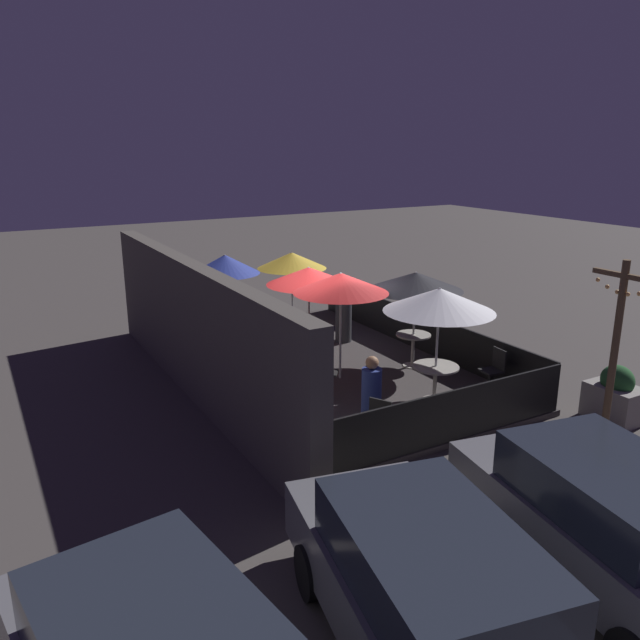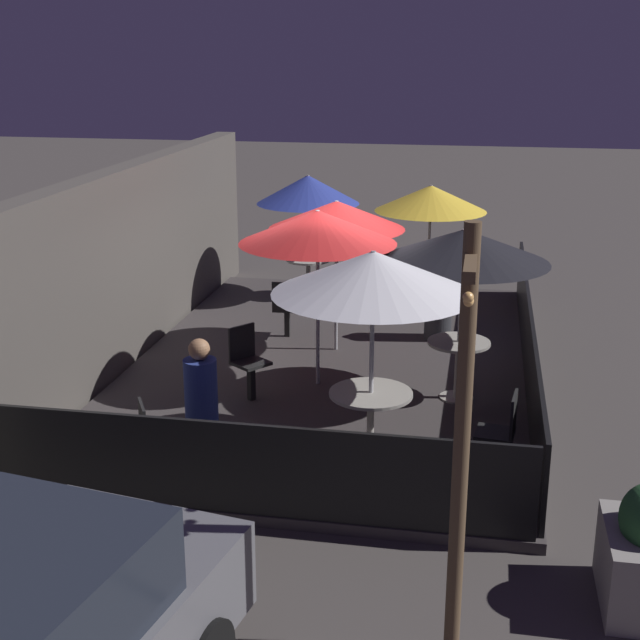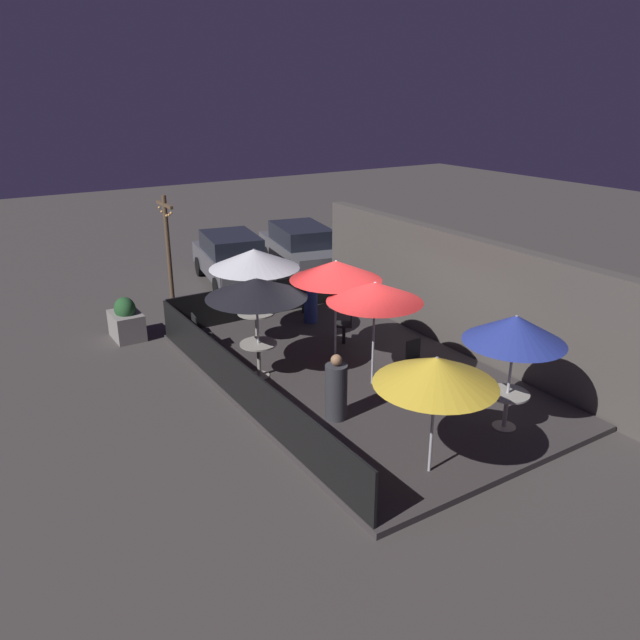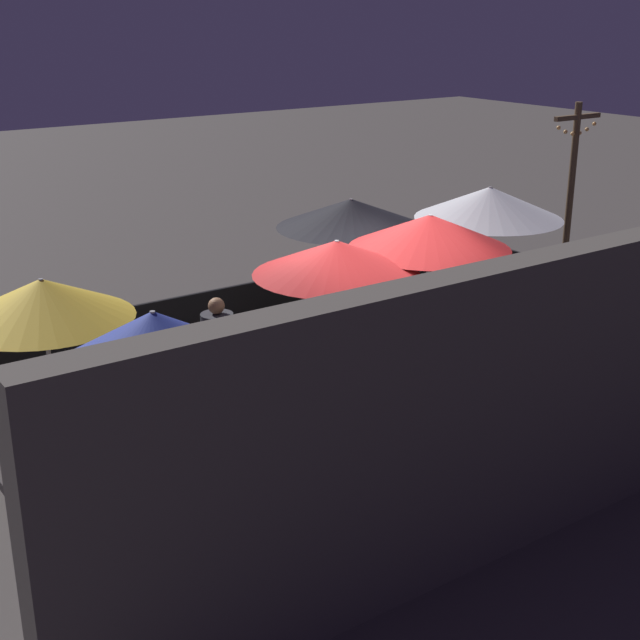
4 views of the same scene
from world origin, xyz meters
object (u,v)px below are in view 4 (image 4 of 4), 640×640
object	(u,v)px
patio_umbrella_3	(43,299)
dining_table_1	(483,301)
patio_umbrella_1	(489,203)
patio_umbrella_0	(351,213)
dining_table_2	(163,473)
planter_box	(466,256)
patron_1	(598,327)
patio_umbrella_2	(154,337)
patio_chair_2	(429,283)
dining_table_0	(350,307)
patron_0	(218,351)
patio_umbrella_5	(430,232)
light_post	(571,188)
patio_chair_1	(351,412)
patio_umbrella_4	(337,258)
patio_chair_0	(505,360)

from	to	relation	value
patio_umbrella_3	dining_table_1	xyz separation A→B (m)	(-6.54, 0.18, -1.21)
patio_umbrella_1	patio_umbrella_0	bearing A→B (deg)	-25.56
dining_table_2	planter_box	world-z (taller)	planter_box
patio_umbrella_0	patron_1	world-z (taller)	patio_umbrella_0
patio_umbrella_2	dining_table_1	world-z (taller)	patio_umbrella_2
dining_table_1	patio_chair_2	size ratio (longest dim) A/B	1.02
patio_umbrella_1	planter_box	world-z (taller)	patio_umbrella_1
dining_table_2	patio_chair_2	distance (m)	7.22
dining_table_0	patron_1	bearing A→B (deg)	129.90
patio_umbrella_2	patio_chair_2	world-z (taller)	patio_umbrella_2
patio_umbrella_2	planter_box	xyz separation A→B (m)	(-8.38, -4.54, -1.59)
dining_table_1	planter_box	bearing A→B (deg)	-129.86
patio_umbrella_3	patron_0	size ratio (longest dim) A/B	1.56
patio_umbrella_5	patron_0	bearing A→B (deg)	-33.31
patio_chair_2	light_post	world-z (taller)	light_post
planter_box	patio_umbrella_2	bearing A→B (deg)	28.44
patio_umbrella_3	patio_chair_1	world-z (taller)	patio_umbrella_3
patio_umbrella_4	light_post	world-z (taller)	light_post
dining_table_0	patron_1	world-z (taller)	patron_1
patio_umbrella_5	patio_chair_1	bearing A→B (deg)	24.69
patio_chair_0	patron_0	bearing A→B (deg)	89.73
patio_umbrella_5	dining_table_1	world-z (taller)	patio_umbrella_5
dining_table_0	patio_chair_1	xyz separation A→B (m)	(2.01, 2.70, -0.11)
dining_table_1	planter_box	distance (m)	3.39
patio_umbrella_5	dining_table_2	bearing A→B (deg)	13.02
patio_chair_2	patron_0	distance (m)	4.54
patio_umbrella_4	patio_chair_2	xyz separation A→B (m)	(-3.63, -2.38, -1.55)
patio_umbrella_3	patio_umbrella_5	bearing A→B (deg)	165.69
dining_table_0	patio_chair_0	bearing A→B (deg)	100.74
patio_umbrella_5	patron_1	world-z (taller)	patio_umbrella_5
dining_table_0	patio_umbrella_4	bearing A→B (deg)	49.18
patio_chair_2	dining_table_0	bearing A→B (deg)	-68.12
patio_umbrella_0	dining_table_2	bearing A→B (deg)	32.93
patio_umbrella_0	patio_umbrella_4	size ratio (longest dim) A/B	0.99
patio_chair_2	patron_1	bearing A→B (deg)	11.16
patio_umbrella_4	planter_box	size ratio (longest dim) A/B	2.06
dining_table_1	dining_table_2	world-z (taller)	dining_table_1
patron_0	patron_1	bearing A→B (deg)	79.11
patio_umbrella_3	patio_chair_2	size ratio (longest dim) A/B	2.25
patio_umbrella_0	patio_chair_1	xyz separation A→B (m)	(2.01, 2.70, -1.51)
dining_table_1	dining_table_2	distance (m)	6.51
patio_chair_2	planter_box	distance (m)	2.31
patio_chair_0	patron_1	xyz separation A→B (m)	(-1.75, 0.05, 0.10)
patio_umbrella_3	patio_umbrella_1	bearing A→B (deg)	178.46
patio_umbrella_3	planter_box	world-z (taller)	patio_umbrella_3
light_post	patio_chair_2	bearing A→B (deg)	-7.34
patio_chair_0	patron_0	distance (m)	3.69
patio_umbrella_0	patio_chair_2	size ratio (longest dim) A/B	2.46
patron_0	patio_umbrella_4	bearing A→B (deg)	44.41
patio_chair_1	patron_1	world-z (taller)	patron_1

